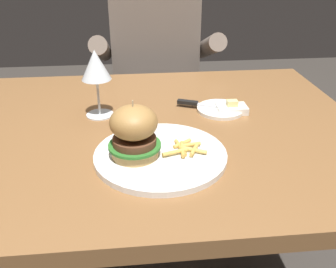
{
  "coord_description": "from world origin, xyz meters",
  "views": [
    {
      "loc": [
        -0.01,
        -0.88,
        1.18
      ],
      "look_at": [
        0.07,
        -0.13,
        0.78
      ],
      "focal_mm": 40.0,
      "sensor_mm": 36.0,
      "label": 1
    }
  ],
  "objects": [
    {
      "name": "wine_glass",
      "position": [
        -0.1,
        0.08,
        0.88
      ],
      "size": [
        0.08,
        0.08,
        0.18
      ],
      "color": "silver",
      "rests_on": "dining_table"
    },
    {
      "name": "bread_plate",
      "position": [
        0.24,
        0.08,
        0.74
      ],
      "size": [
        0.13,
        0.13,
        0.01
      ],
      "primitive_type": "cylinder",
      "color": "white",
      "rests_on": "dining_table"
    },
    {
      "name": "table_knife",
      "position": [
        0.2,
        0.09,
        0.75
      ],
      "size": [
        0.18,
        0.09,
        0.01
      ],
      "color": "silver",
      "rests_on": "bread_plate"
    },
    {
      "name": "diner_person",
      "position": [
        0.1,
        0.71,
        0.56
      ],
      "size": [
        0.51,
        0.36,
        1.18
      ],
      "color": "#282833",
      "rests_on": "ground"
    },
    {
      "name": "dining_table",
      "position": [
        0.0,
        0.0,
        0.65
      ],
      "size": [
        1.21,
        0.86,
        0.74
      ],
      "color": "brown",
      "rests_on": "ground"
    },
    {
      "name": "main_plate",
      "position": [
        0.05,
        -0.16,
        0.75
      ],
      "size": [
        0.3,
        0.3,
        0.01
      ],
      "primitive_type": "cylinder",
      "color": "white",
      "rests_on": "dining_table"
    },
    {
      "name": "butter_dish",
      "position": [
        0.27,
        0.06,
        0.75
      ],
      "size": [
        0.08,
        0.06,
        0.04
      ],
      "color": "white",
      "rests_on": "dining_table"
    },
    {
      "name": "fries_pile",
      "position": [
        0.1,
        -0.16,
        0.76
      ],
      "size": [
        0.1,
        0.08,
        0.01
      ],
      "color": "#E0B251",
      "rests_on": "main_plate"
    },
    {
      "name": "burger_sandwich",
      "position": [
        -0.01,
        -0.17,
        0.81
      ],
      "size": [
        0.12,
        0.12,
        0.13
      ],
      "color": "tan",
      "rests_on": "main_plate"
    }
  ]
}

